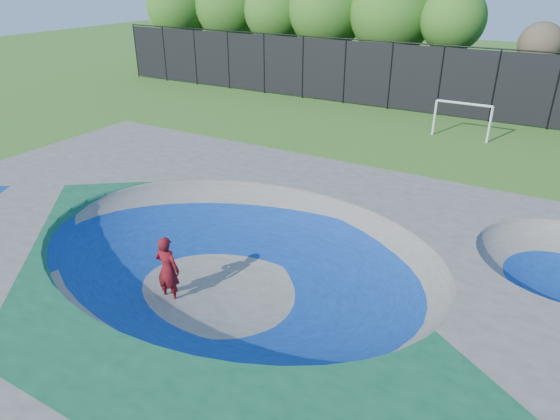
{
  "coord_description": "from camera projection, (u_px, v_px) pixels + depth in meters",
  "views": [
    {
      "loc": [
        6.55,
        -9.08,
        7.8
      ],
      "look_at": [
        -0.4,
        3.0,
        1.1
      ],
      "focal_mm": 32.0,
      "sensor_mm": 36.0,
      "label": 1
    }
  ],
  "objects": [
    {
      "name": "ground",
      "position": [
        237.0,
        292.0,
        13.41
      ],
      "size": [
        120.0,
        120.0,
        0.0
      ],
      "primitive_type": "plane",
      "color": "#36661C",
      "rests_on": "ground"
    },
    {
      "name": "skate_deck",
      "position": [
        236.0,
        268.0,
        13.08
      ],
      "size": [
        22.0,
        14.0,
        1.5
      ],
      "primitive_type": "cube",
      "color": "gray",
      "rests_on": "ground"
    },
    {
      "name": "skater",
      "position": [
        168.0,
        269.0,
        12.7
      ],
      "size": [
        0.72,
        0.5,
        1.86
      ],
      "primitive_type": "imported",
      "rotation": [
        0.0,
        0.0,
        3.23
      ],
      "color": "red",
      "rests_on": "ground"
    },
    {
      "name": "skateboard",
      "position": [
        171.0,
        298.0,
        13.09
      ],
      "size": [
        0.79,
        0.27,
        0.05
      ],
      "primitive_type": "cube",
      "rotation": [
        0.0,
        0.0,
        -0.06
      ],
      "color": "black",
      "rests_on": "ground"
    },
    {
      "name": "soccer_goal",
      "position": [
        463.0,
        114.0,
        25.12
      ],
      "size": [
        2.84,
        0.12,
        1.87
      ],
      "color": "silver",
      "rests_on": "ground"
    },
    {
      "name": "fence",
      "position": [
        440.0,
        80.0,
        28.91
      ],
      "size": [
        48.09,
        0.09,
        4.04
      ],
      "color": "black",
      "rests_on": "ground"
    },
    {
      "name": "treeline",
      "position": [
        431.0,
        17.0,
        32.56
      ],
      "size": [
        53.24,
        7.6,
        8.17
      ],
      "color": "#413120",
      "rests_on": "ground"
    }
  ]
}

